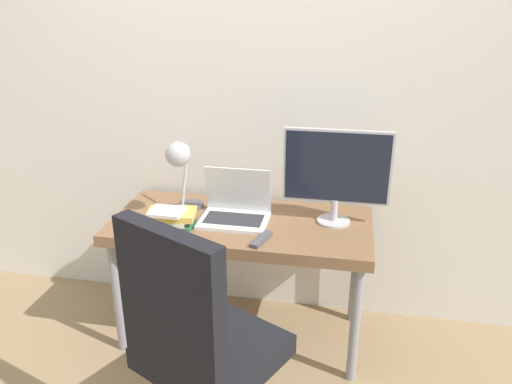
{
  "coord_description": "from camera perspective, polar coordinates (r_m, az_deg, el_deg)",
  "views": [
    {
      "loc": [
        0.52,
        -2.0,
        1.82
      ],
      "look_at": [
        0.09,
        0.28,
        0.89
      ],
      "focal_mm": 35.0,
      "sensor_mm": 36.0,
      "label": 1
    }
  ],
  "objects": [
    {
      "name": "monitor",
      "position": [
        2.53,
        9.2,
        2.38
      ],
      "size": [
        0.54,
        0.17,
        0.49
      ],
      "color": "#B7B7BC",
      "rests_on": "desk"
    },
    {
      "name": "laptop",
      "position": [
        2.61,
        -2.39,
        -2.06
      ],
      "size": [
        0.35,
        0.26,
        0.27
      ],
      "color": "silver",
      "rests_on": "desk"
    },
    {
      "name": "book_stack",
      "position": [
        2.58,
        -9.85,
        -2.85
      ],
      "size": [
        0.27,
        0.2,
        0.09
      ],
      "color": "#286B47",
      "rests_on": "desk"
    },
    {
      "name": "ground_plane",
      "position": [
        2.75,
        -3.01,
        -19.63
      ],
      "size": [
        12.0,
        12.0,
        0.0
      ],
      "primitive_type": "plane",
      "color": "#937A56"
    },
    {
      "name": "desk_lamp",
      "position": [
        2.58,
        -8.67,
        3.33
      ],
      "size": [
        0.15,
        0.29,
        0.42
      ],
      "color": "#4C4C51",
      "rests_on": "desk"
    },
    {
      "name": "tv_remote",
      "position": [
        2.4,
        0.6,
        -5.44
      ],
      "size": [
        0.09,
        0.18,
        0.02
      ],
      "color": "#4C4C51",
      "rests_on": "desk"
    },
    {
      "name": "desk",
      "position": [
        2.64,
        -1.7,
        -4.67
      ],
      "size": [
        1.35,
        0.62,
        0.71
      ],
      "color": "brown",
      "rests_on": "ground_plane"
    },
    {
      "name": "wall_back",
      "position": [
        2.78,
        -0.17,
        11.03
      ],
      "size": [
        8.0,
        0.05,
        2.6
      ],
      "color": "silver",
      "rests_on": "ground_plane"
    },
    {
      "name": "office_chair",
      "position": [
        1.96,
        -6.85,
        -16.2
      ],
      "size": [
        0.64,
        0.64,
        1.11
      ],
      "color": "black",
      "rests_on": "ground_plane"
    }
  ]
}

